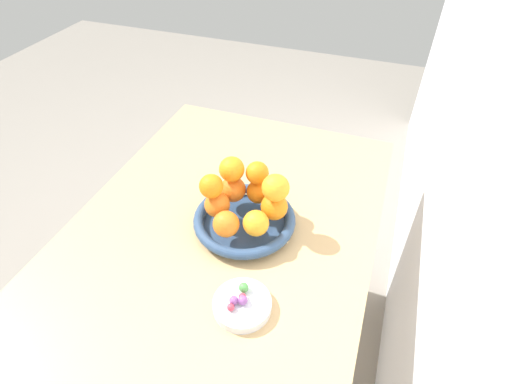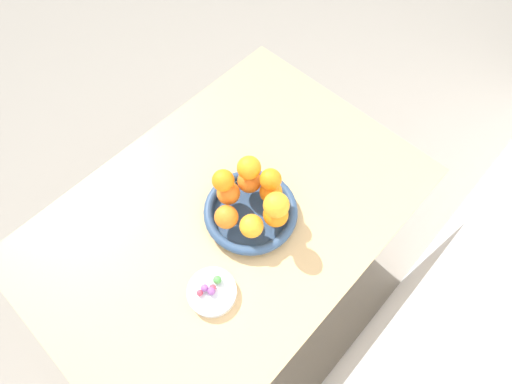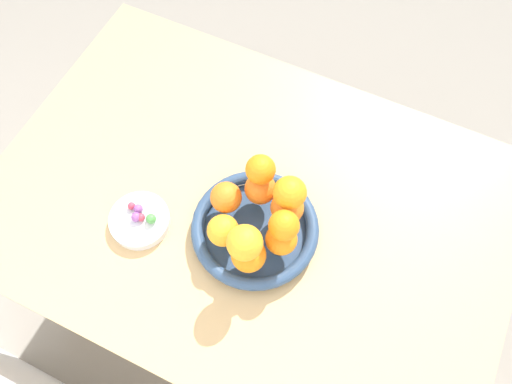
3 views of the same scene
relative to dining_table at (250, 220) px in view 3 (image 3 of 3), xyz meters
The scene contains 19 objects.
ground_plane 0.65m from the dining_table, ahead, with size 6.00×6.00×0.00m, color gray.
dining_table is the anchor object (origin of this frame).
fruit_bowl 0.13m from the dining_table, 124.77° to the left, with size 0.26×0.26×0.04m.
candy_dish 0.25m from the dining_table, 35.98° to the left, with size 0.12×0.12×0.02m, color silver.
orange_0 0.17m from the dining_table, 48.02° to the left, with size 0.06×0.06×0.06m, color orange.
orange_1 0.19m from the dining_table, 86.01° to the left, with size 0.06×0.06×0.06m, color orange.
orange_2 0.21m from the dining_table, 114.95° to the left, with size 0.07×0.07×0.07m, color orange.
orange_3 0.20m from the dining_table, 145.01° to the left, with size 0.06×0.06×0.06m, color orange.
orange_4 0.18m from the dining_table, behind, with size 0.07×0.07×0.07m, color orange.
orange_5 0.16m from the dining_table, 155.57° to the right, with size 0.06×0.06×0.06m, color orange.
orange_6 0.22m from the dining_table, 130.25° to the right, with size 0.06×0.06×0.06m, color orange.
orange_7 0.27m from the dining_table, 112.52° to the left, with size 0.07×0.07×0.07m, color orange.
orange_8 0.25m from the dining_table, 146.69° to the left, with size 0.06×0.06×0.06m, color orange.
orange_9 0.24m from the dining_table, behind, with size 0.06×0.06×0.06m, color orange.
candy_ball_0 0.26m from the dining_table, 31.72° to the left, with size 0.02×0.02×0.02m, color #8C4C99.
candy_ball_1 0.27m from the dining_table, 29.69° to the left, with size 0.02×0.02×0.02m, color #C6384C.
candy_ball_2 0.25m from the dining_table, 36.66° to the left, with size 0.02×0.02×0.02m, color #C6384C.
candy_ball_3 0.24m from the dining_table, 38.97° to the left, with size 0.02×0.02×0.02m, color #4C9947.
candy_ball_4 0.26m from the dining_table, 36.18° to the left, with size 0.02×0.02×0.02m, color #8C4C99.
Camera 3 is at (-0.20, 0.39, 1.70)m, focal length 35.00 mm.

